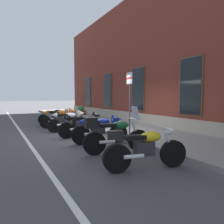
# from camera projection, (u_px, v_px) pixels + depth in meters

# --- Properties ---
(ground_plane) EXTENTS (140.00, 140.00, 0.00)m
(ground_plane) POSITION_uv_depth(u_px,v_px,m) (106.00, 134.00, 9.27)
(ground_plane) COLOR #424244
(sidewalk) EXTENTS (32.49, 3.13, 0.15)m
(sidewalk) POSITION_uv_depth(u_px,v_px,m) (135.00, 130.00, 10.02)
(sidewalk) COLOR slate
(sidewalk) RESTS_ON ground_plane
(lane_stripe) EXTENTS (32.49, 0.12, 0.01)m
(lane_stripe) POSITION_uv_depth(u_px,v_px,m) (28.00, 142.00, 7.73)
(lane_stripe) COLOR silver
(lane_stripe) RESTS_ON ground_plane
(brick_pub_facade) EXTENTS (26.49, 6.04, 7.73)m
(brick_pub_facade) POSITION_uv_depth(u_px,v_px,m) (201.00, 58.00, 11.92)
(brick_pub_facade) COLOR maroon
(brick_pub_facade) RESTS_ON ground_plane
(motorcycle_black_naked) EXTENTS (0.71, 2.05, 0.94)m
(motorcycle_black_naked) POSITION_uv_depth(u_px,v_px,m) (56.00, 116.00, 12.69)
(motorcycle_black_naked) COLOR black
(motorcycle_black_naked) RESTS_ON ground_plane
(motorcycle_orange_sport) EXTENTS (0.77, 1.99, 1.07)m
(motorcycle_orange_sport) POSITION_uv_depth(u_px,v_px,m) (61.00, 117.00, 11.17)
(motorcycle_orange_sport) COLOR black
(motorcycle_orange_sport) RESTS_ON ground_plane
(motorcycle_white_sport) EXTENTS (0.62, 2.00, 1.03)m
(motorcycle_white_sport) POSITION_uv_depth(u_px,v_px,m) (70.00, 120.00, 10.05)
(motorcycle_white_sport) COLOR black
(motorcycle_white_sport) RESTS_ON ground_plane
(motorcycle_black_sport) EXTENTS (0.62, 2.04, 1.03)m
(motorcycle_black_sport) POSITION_uv_depth(u_px,v_px,m) (84.00, 123.00, 8.71)
(motorcycle_black_sport) COLOR black
(motorcycle_black_sport) RESTS_ON ground_plane
(motorcycle_blue_sport) EXTENTS (0.72, 2.00, 1.02)m
(motorcycle_blue_sport) POSITION_uv_depth(u_px,v_px,m) (102.00, 128.00, 7.47)
(motorcycle_blue_sport) COLOR black
(motorcycle_blue_sport) RESTS_ON ground_plane
(motorcycle_green_touring) EXTENTS (0.76, 2.04, 1.38)m
(motorcycle_green_touring) POSITION_uv_depth(u_px,v_px,m) (114.00, 134.00, 6.18)
(motorcycle_green_touring) COLOR black
(motorcycle_green_touring) RESTS_ON ground_plane
(motorcycle_yellow_naked) EXTENTS (0.69, 2.02, 0.95)m
(motorcycle_yellow_naked) POSITION_uv_depth(u_px,v_px,m) (147.00, 149.00, 4.80)
(motorcycle_yellow_naked) COLOR black
(motorcycle_yellow_naked) RESTS_ON ground_plane
(parking_sign) EXTENTS (0.36, 0.07, 2.48)m
(parking_sign) POSITION_uv_depth(u_px,v_px,m) (130.00, 94.00, 8.28)
(parking_sign) COLOR #4C4C51
(parking_sign) RESTS_ON sidewalk
(barrel_planter) EXTENTS (0.68, 0.68, 0.94)m
(barrel_planter) POSITION_uv_depth(u_px,v_px,m) (81.00, 114.00, 13.68)
(barrel_planter) COLOR brown
(barrel_planter) RESTS_ON sidewalk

